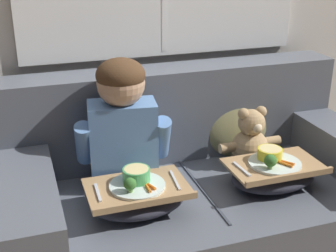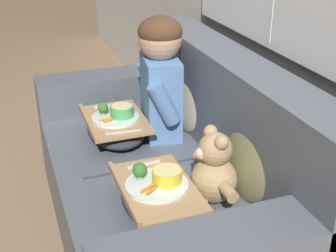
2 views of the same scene
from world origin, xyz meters
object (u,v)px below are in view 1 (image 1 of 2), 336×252
Objects in this scene: teddy_bear at (251,141)px; lap_tray_child at (138,196)px; couch at (192,198)px; throw_pillow_behind_child at (116,136)px; child_figure at (122,118)px; throw_pillow_behind_teddy at (236,121)px; lap_tray_teddy at (273,173)px.

lap_tray_child is at bearing -160.22° from teddy_bear.
couch is 0.48m from throw_pillow_behind_child.
couch is 4.08× the size of lap_tray_child.
throw_pillow_behind_child is 0.23m from child_figure.
lap_tray_child is (-0.00, -0.40, -0.11)m from throw_pillow_behind_child.
child_figure is at bearing 171.83° from couch.
lap_tray_child is at bearing -148.17° from throw_pillow_behind_teddy.
throw_pillow_behind_child is 0.90× the size of lap_tray_teddy.
child_figure is at bearing 90.02° from lap_tray_child.
throw_pillow_behind_teddy is at bearing 14.37° from child_figure.
lap_tray_child is (-0.33, -0.19, 0.18)m from couch.
child_figure is 1.41× the size of lap_tray_teddy.
child_figure is (-0.00, -0.17, 0.16)m from throw_pillow_behind_child.
teddy_bear is at bearing 89.74° from lap_tray_teddy.
throw_pillow_behind_child is (-0.33, 0.21, 0.29)m from couch.
throw_pillow_behind_child reaches higher than teddy_bear.
teddy_bear reaches higher than lap_tray_teddy.
teddy_bear is 0.69m from lap_tray_child.
teddy_bear is 0.77× the size of lap_tray_teddy.
throw_pillow_behind_teddy reaches higher than lap_tray_teddy.
throw_pillow_behind_child is at bearing 148.13° from lap_tray_teddy.
lap_tray_child is at bearing -179.99° from lap_tray_teddy.
lap_tray_child is 0.99× the size of lap_tray_teddy.
throw_pillow_behind_teddy is at bearing 31.83° from lap_tray_child.
throw_pillow_behind_teddy is 0.93× the size of lap_tray_teddy.
lap_tray_teddy is (0.65, 0.00, 0.00)m from lap_tray_child.
throw_pillow_behind_child reaches higher than lap_tray_teddy.
child_figure is 0.68m from teddy_bear.
lap_tray_teddy is at bearing -31.87° from throw_pillow_behind_child.
lap_tray_teddy is at bearing 0.01° from lap_tray_child.
couch is 5.23× the size of teddy_bear.
throw_pillow_behind_child is at bearing 89.95° from child_figure.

